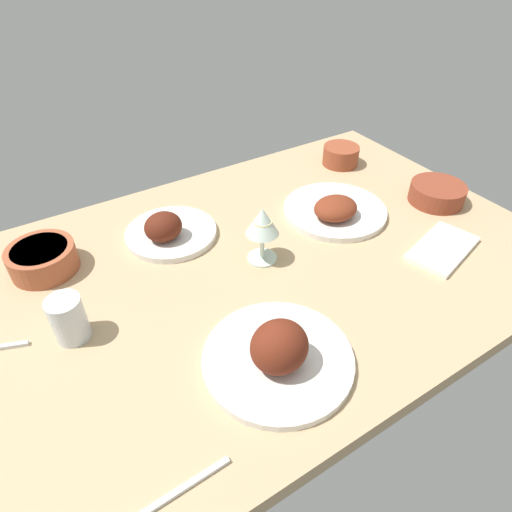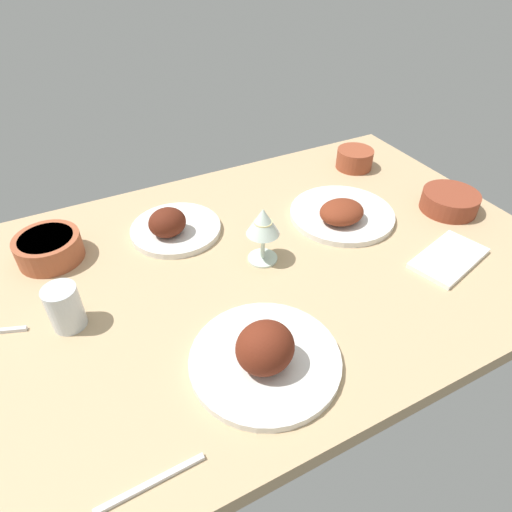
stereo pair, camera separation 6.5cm
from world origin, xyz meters
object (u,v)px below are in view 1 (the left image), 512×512
Objects in this scene: plate_far_side at (168,231)px; bowl_potatoes at (341,155)px; plate_near_viewer at (335,210)px; fork_loose at (179,491)px; wine_glass at (262,224)px; folded_napkin at (443,248)px; bowl_onions at (42,258)px; water_tumbler at (68,318)px; bowl_soup at (437,192)px; plate_center_main at (278,354)px.

plate_far_side reaches higher than bowl_potatoes.
fork_loose is (64.55, 43.00, -1.53)cm from plate_near_viewer.
wine_glass is at bearing 10.77° from plate_near_viewer.
folded_napkin reaches higher than fork_loose.
bowl_potatoes is 0.58× the size of folded_napkin.
plate_far_side is 66.73cm from folded_napkin.
plate_near_viewer is 72.28cm from bowl_onions.
water_tumbler reaches higher than plate_near_viewer.
wine_glass reaches higher than plate_near_viewer.
bowl_potatoes is 1.18× the size of water_tumbler.
plate_near_viewer reaches higher than bowl_soup.
plate_near_viewer is at bearing -18.02° from bowl_soup.
bowl_soup is 0.90× the size of fork_loose.
plate_center_main is 39.98cm from water_tumbler.
plate_center_main is at bearing 41.71° from bowl_potatoes.
plate_near_viewer is at bearing 31.88° from fork_loose.
plate_near_viewer is at bearing -63.89° from folded_napkin.
wine_glass is 0.85× the size of fork_loose.
bowl_potatoes reaches higher than folded_napkin.
bowl_onions is at bearing -89.16° from water_tumbler.
water_tumbler is at bearing -2.37° from bowl_soup.
plate_far_side is 73.86cm from bowl_soup.
bowl_soup is at bearing 164.51° from bowl_onions.
plate_near_viewer is (-41.45, 13.99, -0.48)cm from plate_far_side.
bowl_onions is 0.77× the size of folded_napkin.
bowl_soup is 1.07× the size of wine_glass.
bowl_soup is (-28.63, 9.32, 0.90)cm from plate_near_viewer.
plate_far_side is at bearing -88.26° from plate_center_main.
plate_far_side is at bearing -18.39° from bowl_soup.
bowl_soup is 55.36cm from wine_glass.
plate_center_main is 26.96cm from fork_loose.
plate_far_side is at bearing -50.99° from wine_glass.
plate_far_side is 1.62× the size of wine_glass.
folded_napkin is at bearing 11.13° from fork_loose.
folded_napkin is (-12.42, 25.35, -1.33)cm from plate_near_viewer.
water_tumbler reaches higher than bowl_soup.
water_tumbler reaches higher than bowl_onions.
plate_near_viewer is 51.33cm from plate_center_main.
plate_center_main is at bearing 137.79° from water_tumbler.
bowl_potatoes is 48.20cm from folded_napkin.
plate_far_side reaches higher than bowl_soup.
wine_glass is at bearing 42.90° from fork_loose.
plate_far_side is at bearing -145.70° from water_tumbler.
water_tumbler reaches higher than bowl_potatoes.
bowl_onions is 23.31cm from water_tumbler.
plate_far_side is 1.37× the size of fork_loose.
plate_near_viewer is 77.58cm from fork_loose.
plate_near_viewer is 2.46× the size of bowl_potatoes.
plate_far_side reaches higher than fork_loose.
fork_loose is (-5.09, 37.76, -4.32)cm from water_tumbler.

